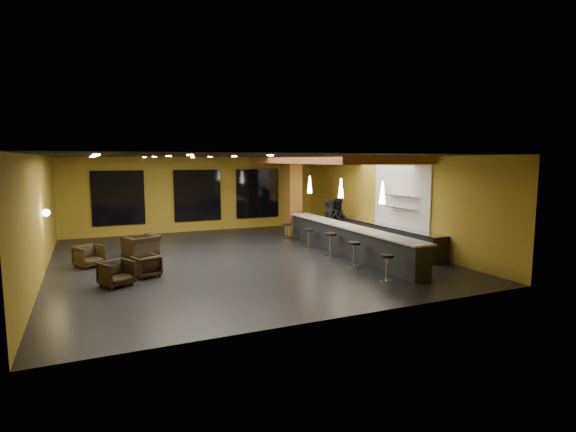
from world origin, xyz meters
name	(u,v)px	position (x,y,z in m)	size (l,w,h in m)	color
floor	(241,259)	(0.00, 0.00, -0.05)	(12.00, 13.00, 0.10)	black
ceiling	(240,154)	(0.00, 0.00, 3.55)	(12.00, 13.00, 0.10)	black
wall_back	(197,194)	(0.00, 6.55, 1.75)	(12.00, 0.10, 3.50)	#A48824
wall_front	(339,238)	(0.00, -6.55, 1.75)	(12.00, 0.10, 3.50)	#A48824
wall_left	(38,217)	(-6.05, 0.00, 1.75)	(0.10, 13.00, 3.50)	#A48824
wall_right	(387,201)	(6.05, 0.00, 1.75)	(0.10, 13.00, 3.50)	#A48824
wood_soffit	(329,160)	(4.00, 1.00, 3.36)	(3.60, 8.00, 0.28)	#AC6132
window_left	(118,198)	(-3.50, 6.44, 1.70)	(2.20, 0.06, 2.40)	black
window_center	(198,195)	(0.00, 6.44, 1.70)	(2.20, 0.06, 2.40)	black
window_right	(258,193)	(3.00, 6.44, 1.70)	(2.20, 0.06, 2.40)	black
tile_backsplash	(401,197)	(5.96, -1.00, 2.00)	(0.06, 3.20, 2.40)	white
bar_counter	(347,241)	(3.65, -1.00, 0.50)	(0.60, 8.00, 1.00)	black
bar_top	(348,226)	(3.65, -1.00, 1.02)	(0.78, 8.10, 0.05)	beige
prep_counter	(385,237)	(5.65, -0.50, 0.43)	(0.70, 6.00, 0.86)	black
prep_top	(385,225)	(5.65, -0.50, 0.89)	(0.72, 6.00, 0.03)	silver
wall_shelf_lower	(401,208)	(5.82, -1.20, 1.60)	(0.30, 1.50, 0.03)	silver
wall_shelf_upper	(402,196)	(5.82, -1.20, 2.05)	(0.30, 1.50, 0.03)	silver
column	(293,196)	(3.65, 3.60, 1.75)	(0.60, 0.60, 3.50)	brown
wall_sconce	(46,213)	(-5.88, 0.50, 1.80)	(0.22, 0.22, 0.22)	#FFE5B2
pendant_0	(382,193)	(3.65, -3.00, 2.35)	(0.20, 0.20, 0.70)	white
pendant_1	(341,188)	(3.65, -0.50, 2.35)	(0.20, 0.20, 0.70)	white
pendant_2	(310,185)	(3.65, 2.00, 2.35)	(0.20, 0.20, 0.70)	white
staff_a	(329,220)	(4.46, 1.76, 0.88)	(0.64, 0.42, 1.75)	black
staff_b	(339,218)	(5.08, 2.01, 0.86)	(0.84, 0.65, 1.73)	black
staff_c	(336,218)	(5.05, 2.22, 0.84)	(0.82, 0.54, 1.68)	black
armchair_a	(116,273)	(-4.13, -1.93, 0.34)	(0.73, 0.75, 0.69)	black
armchair_b	(146,266)	(-3.28, -1.27, 0.32)	(0.67, 0.69, 0.63)	black
armchair_c	(89,256)	(-4.79, 0.73, 0.35)	(0.74, 0.76, 0.69)	black
armchair_d	(141,246)	(-3.09, 1.79, 0.36)	(1.10, 0.96, 0.72)	black
bar_stool_0	(387,264)	(2.79, -4.49, 0.48)	(0.38, 0.38, 0.75)	silver
bar_stool_1	(354,251)	(2.89, -2.65, 0.51)	(0.40, 0.40, 0.79)	silver
bar_stool_2	(331,241)	(2.94, -1.05, 0.54)	(0.42, 0.42, 0.84)	silver
bar_stool_3	(309,236)	(2.94, 0.66, 0.47)	(0.37, 0.37, 0.74)	silver
bar_stool_4	(287,230)	(2.80, 2.39, 0.46)	(0.36, 0.36, 0.72)	silver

